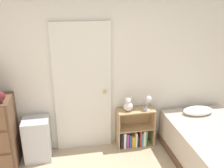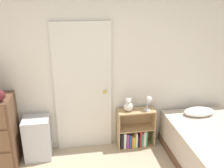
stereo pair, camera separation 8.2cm
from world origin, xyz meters
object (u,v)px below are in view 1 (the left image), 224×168
Objects in this scene: bookshelf at (134,133)px; bed at (220,153)px; teddy_bear at (128,105)px; storage_bin at (37,139)px; desk_lamp at (148,100)px.

bed is (1.01, -0.82, 0.05)m from bookshelf.
bed is (1.12, -0.82, -0.46)m from teddy_bear.
storage_bin is 1.02× the size of bookshelf.
storage_bin is at bearing 163.09° from bed.
bookshelf is at bearing 2.00° from storage_bin.
storage_bin is 0.34× the size of bed.
teddy_bear is at bearing 2.16° from storage_bin.
desk_lamp is at bearing 135.78° from bed.
teddy_bear is at bearing 173.41° from desk_lamp.
bookshelf is at bearing 169.92° from desk_lamp.
teddy_bear is 0.97× the size of desk_lamp.
storage_bin is 2.63m from bed.
desk_lamp is (0.31, -0.04, 0.06)m from teddy_bear.
storage_bin is 2.81× the size of teddy_bear.
storage_bin is at bearing -177.84° from teddy_bear.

